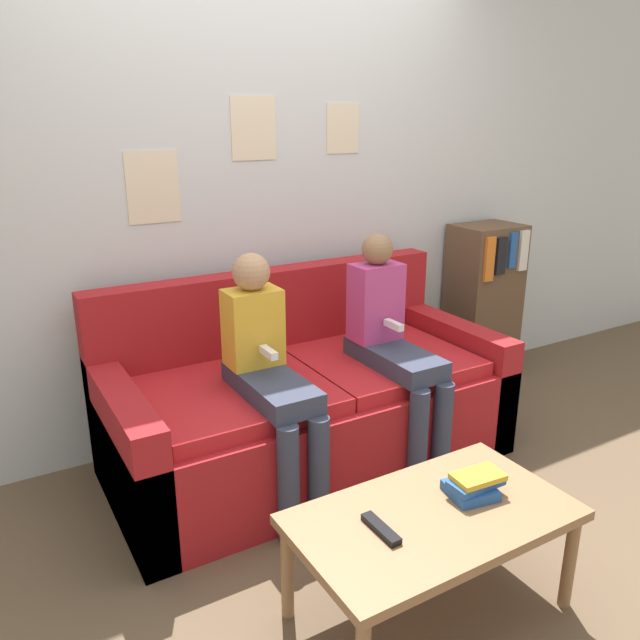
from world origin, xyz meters
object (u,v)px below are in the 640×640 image
person_right (393,343)px  bookshelf (482,303)px  couch (306,404)px  person_left (269,371)px  tv_remote (381,529)px  coffee_table (433,524)px

person_right → bookshelf: (1.14, 0.55, -0.12)m
couch → person_left: person_left is taller
couch → person_right: person_right is taller
tv_remote → bookshelf: 2.33m
person_left → person_right: person_right is taller
coffee_table → person_left: person_left is taller
tv_remote → person_right: bearing=51.4°
coffee_table → person_left: bearing=100.7°
coffee_table → tv_remote: 0.22m
person_left → coffee_table: bearing=-79.3°
couch → person_right: 0.53m
tv_remote → bookshelf: size_ratio=0.17×
couch → bookshelf: bearing=12.6°
person_left → person_right: size_ratio=0.98×
coffee_table → person_left: size_ratio=0.86×
coffee_table → bookshelf: bookshelf is taller
couch → person_left: size_ratio=1.73×
coffee_table → bookshelf: 2.18m
person_right → tv_remote: 1.15m
tv_remote → person_left: bearing=87.0°
couch → bookshelf: 1.55m
person_left → tv_remote: bearing=-92.8°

